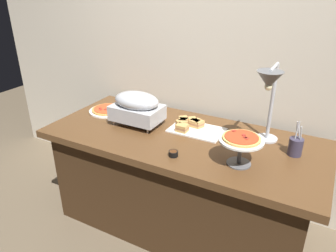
# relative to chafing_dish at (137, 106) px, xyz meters

# --- Properties ---
(ground_plane) EXTENTS (8.00, 8.00, 0.00)m
(ground_plane) POSITION_rel_chafing_dish_xyz_m (0.38, -0.02, -0.90)
(ground_plane) COLOR brown
(back_wall) EXTENTS (4.40, 0.04, 2.40)m
(back_wall) POSITION_rel_chafing_dish_xyz_m (0.38, 0.48, 0.30)
(back_wall) COLOR beige
(back_wall) RESTS_ON ground_plane
(buffet_table) EXTENTS (1.90, 0.84, 0.76)m
(buffet_table) POSITION_rel_chafing_dish_xyz_m (0.38, -0.02, -0.52)
(buffet_table) COLOR brown
(buffet_table) RESTS_ON ground_plane
(chafing_dish) EXTENTS (0.36, 0.24, 0.25)m
(chafing_dish) POSITION_rel_chafing_dish_xyz_m (0.00, 0.00, 0.00)
(chafing_dish) COLOR #B7BABF
(chafing_dish) RESTS_ON buffet_table
(heat_lamp) EXTENTS (0.15, 0.34, 0.52)m
(heat_lamp) POSITION_rel_chafing_dish_xyz_m (0.89, 0.05, 0.27)
(heat_lamp) COLOR #B7BABF
(heat_lamp) RESTS_ON buffet_table
(pizza_plate_front) EXTENTS (0.30, 0.30, 0.03)m
(pizza_plate_front) POSITION_rel_chafing_dish_xyz_m (-0.35, 0.09, -0.13)
(pizza_plate_front) COLOR white
(pizza_plate_front) RESTS_ON buffet_table
(pizza_plate_center) EXTENTS (0.26, 0.26, 0.18)m
(pizza_plate_center) POSITION_rel_chafing_dish_xyz_m (0.82, -0.18, 0.00)
(pizza_plate_center) COLOR #595B60
(pizza_plate_center) RESTS_ON buffet_table
(sandwich_platter) EXTENTS (0.37, 0.24, 0.06)m
(sandwich_platter) POSITION_rel_chafing_dish_xyz_m (0.38, 0.12, -0.12)
(sandwich_platter) COLOR white
(sandwich_platter) RESTS_ON buffet_table
(sauce_cup_near) EXTENTS (0.06, 0.06, 0.03)m
(sauce_cup_near) POSITION_rel_chafing_dish_xyz_m (0.45, -0.29, -0.12)
(sauce_cup_near) COLOR black
(sauce_cup_near) RESTS_ON buffet_table
(utensil_holder) EXTENTS (0.08, 0.08, 0.22)m
(utensil_holder) POSITION_rel_chafing_dish_xyz_m (1.09, 0.08, -0.08)
(utensil_holder) COLOR #383347
(utensil_holder) RESTS_ON buffet_table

